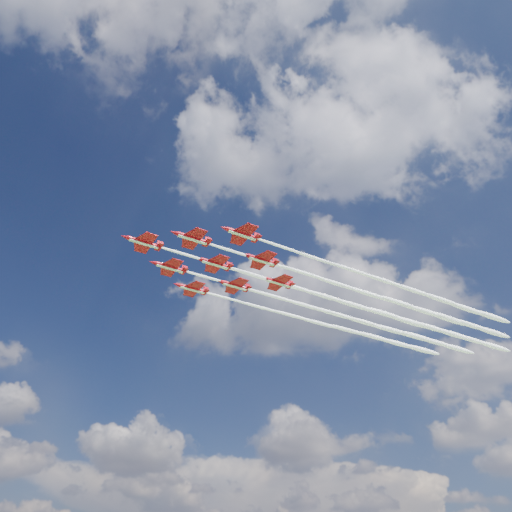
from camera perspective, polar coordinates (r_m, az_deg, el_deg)
name	(u,v)px	position (r m, az deg, el deg)	size (l,w,h in m)	color
jet_lead	(308,291)	(138.80, 6.01, -4.03)	(70.74, 74.53, 2.56)	#AA0915
jet_row2_port	(352,288)	(139.07, 10.89, -3.63)	(70.74, 74.53, 2.56)	#AA0915
jet_row2_starb	(321,310)	(148.83, 7.42, -6.11)	(70.74, 74.53, 2.56)	#AA0915
jet_row3_port	(396,285)	(140.35, 15.71, -3.21)	(70.74, 74.53, 2.56)	#AA0915
jet_row3_centre	(362,307)	(149.32, 11.98, -5.73)	(70.74, 74.53, 2.56)	#AA0915
jet_row3_starb	(332,326)	(159.10, 8.66, -7.93)	(70.74, 74.53, 2.56)	#AA0915
jet_row4_port	(403,304)	(150.75, 16.48, -5.31)	(70.74, 74.53, 2.56)	#AA0915
jet_row4_starb	(370,324)	(159.79, 12.94, -7.55)	(70.74, 74.53, 2.56)	#AA0915
jet_tail	(410,321)	(161.34, 17.14, -7.14)	(70.74, 74.53, 2.56)	#AA0915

